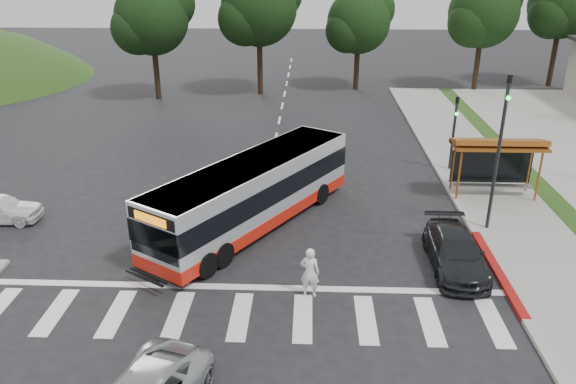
{
  "coord_description": "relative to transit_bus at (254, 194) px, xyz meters",
  "views": [
    {
      "loc": [
        2.12,
        -19.84,
        10.65
      ],
      "look_at": [
        1.27,
        1.45,
        1.6
      ],
      "focal_mm": 35.0,
      "sensor_mm": 36.0,
      "label": 1
    }
  ],
  "objects": [
    {
      "name": "tree_north_b",
      "position": [
        6.24,
        26.54,
        4.22
      ],
      "size": [
        5.72,
        5.33,
        8.43
      ],
      "color": "black",
      "rests_on": "ground"
    },
    {
      "name": "tree_ne_b",
      "position": [
        23.24,
        28.55,
        5.48
      ],
      "size": [
        6.16,
        5.74,
        10.02
      ],
      "color": "black",
      "rests_on": "ground"
    },
    {
      "name": "tree_north_c",
      "position": [
        -9.76,
        22.55,
        4.85
      ],
      "size": [
        6.16,
        5.74,
        9.3
      ],
      "color": "black",
      "rests_on": "ground"
    },
    {
      "name": "curb_east_red",
      "position": [
        9.16,
        -3.52,
        -1.36
      ],
      "size": [
        0.32,
        6.0,
        0.15
      ],
      "primitive_type": "cube",
      "color": "maroon",
      "rests_on": "ground"
    },
    {
      "name": "traffic_signal_ne_short",
      "position": [
        9.76,
        6.98,
        1.04
      ],
      "size": [
        0.18,
        0.37,
        4.0
      ],
      "color": "black",
      "rests_on": "ground"
    },
    {
      "name": "crosswalk_ladder",
      "position": [
        0.16,
        -6.52,
        -1.43
      ],
      "size": [
        18.0,
        2.6,
        0.01
      ],
      "primitive_type": "cube",
      "color": "silver",
      "rests_on": "ground"
    },
    {
      "name": "dark_sedan",
      "position": [
        7.66,
        -3.15,
        -0.79
      ],
      "size": [
        1.86,
        4.5,
        1.3
      ],
      "primitive_type": "imported",
      "rotation": [
        0.0,
        0.0,
        -0.01
      ],
      "color": "black",
      "rests_on": "ground"
    },
    {
      "name": "traffic_signal_ne_tall",
      "position": [
        9.76,
        -0.02,
        2.44
      ],
      "size": [
        0.18,
        0.37,
        6.5
      ],
      "color": "black",
      "rests_on": "ground"
    },
    {
      "name": "pedestrian",
      "position": [
        2.36,
        -5.22,
        -0.54
      ],
      "size": [
        0.72,
        0.54,
        1.8
      ],
      "primitive_type": "imported",
      "rotation": [
        0.0,
        0.0,
        2.97
      ],
      "color": "white",
      "rests_on": "ground"
    },
    {
      "name": "tree_north_a",
      "position": [
        -1.75,
        24.55,
        5.48
      ],
      "size": [
        6.6,
        6.15,
        10.17
      ],
      "color": "black",
      "rests_on": "ground"
    },
    {
      "name": "ground",
      "position": [
        0.16,
        -1.52,
        -1.44
      ],
      "size": [
        140.0,
        140.0,
        0.0
      ],
      "primitive_type": "plane",
      "color": "black",
      "rests_on": "ground"
    },
    {
      "name": "sidewalk_east",
      "position": [
        11.16,
        6.48,
        -1.38
      ],
      "size": [
        4.0,
        40.0,
        0.12
      ],
      "primitive_type": "cube",
      "color": "gray",
      "rests_on": "ground"
    },
    {
      "name": "transit_bus",
      "position": [
        0.0,
        0.0,
        0.0
      ],
      "size": [
        7.97,
        10.71,
        2.88
      ],
      "primitive_type": null,
      "rotation": [
        0.0,
        0.0,
        -0.56
      ],
      "color": "silver",
      "rests_on": "ground"
    },
    {
      "name": "tree_ne_a",
      "position": [
        16.24,
        26.55,
        4.95
      ],
      "size": [
        6.16,
        5.74,
        9.3
      ],
      "color": "black",
      "rests_on": "parking_lot"
    },
    {
      "name": "curb_east",
      "position": [
        9.16,
        6.48,
        -1.36
      ],
      "size": [
        0.3,
        40.0,
        0.15
      ],
      "primitive_type": "cube",
      "color": "#9E9991",
      "rests_on": "ground"
    },
    {
      "name": "bus_shelter",
      "position": [
        10.96,
        3.59,
        0.91
      ],
      "size": [
        4.2,
        1.6,
        2.86
      ],
      "color": "#9A5119",
      "rests_on": "sidewalk_east"
    }
  ]
}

